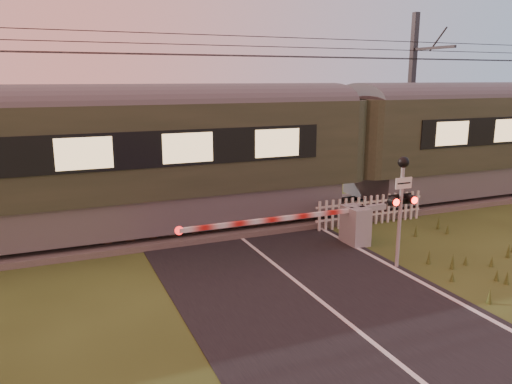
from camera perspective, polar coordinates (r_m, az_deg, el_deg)
name	(u,v)px	position (r m, az deg, el deg)	size (l,w,h in m)	color
ground	(322,303)	(11.28, 7.55, -12.47)	(160.00, 160.00, 0.00)	#313E18
road	(328,307)	(11.10, 8.25, -12.86)	(6.00, 140.00, 0.03)	black
track_bed	(224,223)	(16.81, -3.69, -3.53)	(140.00, 3.40, 0.39)	#47423D
overhead_wires	(221,48)	(16.15, -3.99, 16.11)	(120.00, 0.62, 0.62)	black
train	(345,145)	(18.32, 10.09, 5.26)	(46.23, 3.19, 4.32)	slate
boom_gate	(348,224)	(14.87, 10.43, -3.64)	(6.43, 0.87, 1.16)	gray
crossing_signal	(402,192)	(13.07, 16.30, -0.04)	(0.74, 0.33, 2.91)	gray
picket_fence	(370,210)	(17.10, 12.95, -2.03)	(4.15, 0.08, 1.00)	silver
catenary_mast	(411,100)	(22.81, 17.35, 9.99)	(0.24, 2.47, 7.48)	#2D2D30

